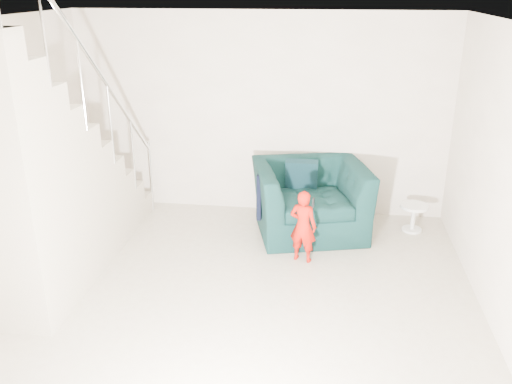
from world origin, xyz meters
TOP-DOWN VIEW (x-y plane):
  - floor at (0.00, 0.00)m, footprint 5.50×5.50m
  - ceiling at (0.00, 0.00)m, footprint 5.50×5.50m
  - back_wall at (0.00, 2.75)m, footprint 5.00×0.00m
  - armchair at (0.73, 2.08)m, footprint 1.62×1.50m
  - toddler at (0.68, 1.28)m, footprint 0.36×0.28m
  - side_table at (2.05, 2.27)m, footprint 0.36×0.36m
  - staircase at (-2.00, 0.55)m, footprint 1.02×3.03m
  - cushion at (0.60, 2.32)m, footprint 0.42×0.20m
  - throw at (0.11, 1.98)m, footprint 0.05×0.52m
  - phone at (0.79, 1.23)m, footprint 0.03×0.05m

SIDE VIEW (x-z plane):
  - floor at x=0.00m, z-range 0.00..0.00m
  - side_table at x=2.05m, z-range 0.06..0.42m
  - toddler at x=0.68m, z-range 0.00..0.86m
  - armchair at x=0.73m, z-range 0.00..0.89m
  - throw at x=0.11m, z-range 0.27..0.85m
  - cushion at x=0.60m, z-range 0.48..0.89m
  - phone at x=0.79m, z-range 0.70..0.80m
  - staircase at x=-2.00m, z-range -0.86..2.76m
  - back_wall at x=0.00m, z-range -1.15..3.85m
  - ceiling at x=0.00m, z-range 2.70..2.70m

